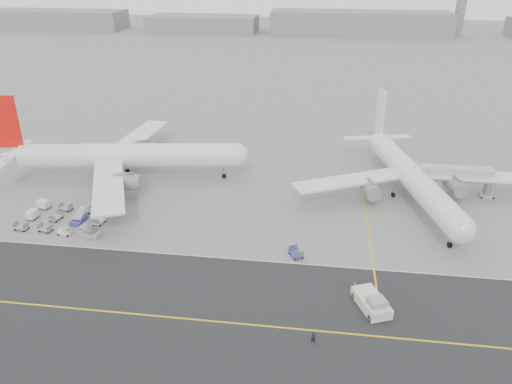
# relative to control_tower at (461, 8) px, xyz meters

# --- Properties ---
(ground) EXTENTS (700.00, 700.00, 0.00)m
(ground) POSITION_rel_control_tower_xyz_m (-100.00, -265.00, -16.25)
(ground) COLOR gray
(ground) RESTS_ON ground
(taxiway) EXTENTS (220.00, 59.00, 0.03)m
(taxiway) POSITION_rel_control_tower_xyz_m (-94.98, -282.98, -16.24)
(taxiway) COLOR #2A2B2D
(taxiway) RESTS_ON ground
(horizon_buildings) EXTENTS (520.00, 28.00, 28.00)m
(horizon_buildings) POSITION_rel_control_tower_xyz_m (-70.00, -5.00, -16.25)
(horizon_buildings) COLOR gray
(horizon_buildings) RESTS_ON ground
(control_tower) EXTENTS (7.00, 7.00, 31.25)m
(control_tower) POSITION_rel_control_tower_xyz_m (0.00, 0.00, 0.00)
(control_tower) COLOR gray
(control_tower) RESTS_ON ground
(airliner_a) EXTENTS (55.44, 54.46, 19.22)m
(airliner_a) POSITION_rel_control_tower_xyz_m (-122.81, -238.23, -10.72)
(airliner_a) COLOR white
(airliner_a) RESTS_ON ground
(airliner_b) EXTENTS (48.28, 49.36, 17.30)m
(airliner_b) POSITION_rel_control_tower_xyz_m (-61.17, -239.12, -11.26)
(airliner_b) COLOR white
(airliner_b) RESTS_ON ground
(pushback_tug) EXTENTS (5.68, 8.88, 2.56)m
(pushback_tug) POSITION_rel_control_tower_xyz_m (-71.13, -277.19, -15.20)
(pushback_tug) COLOR beige
(pushback_tug) RESTS_ON ground
(jet_bridge) EXTENTS (16.81, 3.35, 6.36)m
(jet_bridge) POSITION_rel_control_tower_xyz_m (-51.97, -236.68, -11.82)
(jet_bridge) COLOR gray
(jet_bridge) RESTS_ON ground
(gse_cluster) EXTENTS (22.69, 18.30, 1.87)m
(gse_cluster) POSITION_rel_control_tower_xyz_m (-126.58, -258.90, -16.25)
(gse_cluster) COLOR #9D9DA2
(gse_cluster) RESTS_ON ground
(stray_dolly) EXTENTS (2.75, 3.15, 1.65)m
(stray_dolly) POSITION_rel_control_tower_xyz_m (-82.69, -265.04, -16.25)
(stray_dolly) COLOR silver
(stray_dolly) RESTS_ON ground
(ground_crew_a) EXTENTS (0.64, 0.44, 1.71)m
(ground_crew_a) POSITION_rel_control_tower_xyz_m (-79.12, -285.33, -15.40)
(ground_crew_a) COLOR black
(ground_crew_a) RESTS_ON ground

